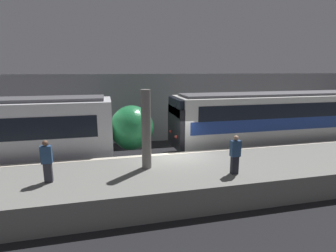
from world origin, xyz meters
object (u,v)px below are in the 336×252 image
Objects in this scene: support_pillar_near at (146,130)px; person_waiting at (47,160)px; train_boxy at (283,121)px; person_walking at (235,154)px.

support_pillar_near reaches higher than person_waiting.
train_boxy is 9.36× the size of person_walking.
person_walking is (-6.23, -5.44, -0.02)m from train_boxy.
train_boxy is at bearing 19.06° from person_waiting.
person_walking is at bearing -23.81° from support_pillar_near.
person_waiting is (-13.29, -4.59, -0.01)m from train_boxy.
support_pillar_near is at bearing 156.19° from person_walking.
train_boxy is (9.53, 3.98, -0.81)m from support_pillar_near.
train_boxy is at bearing 41.16° from person_walking.
person_waiting is 7.12m from person_walking.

